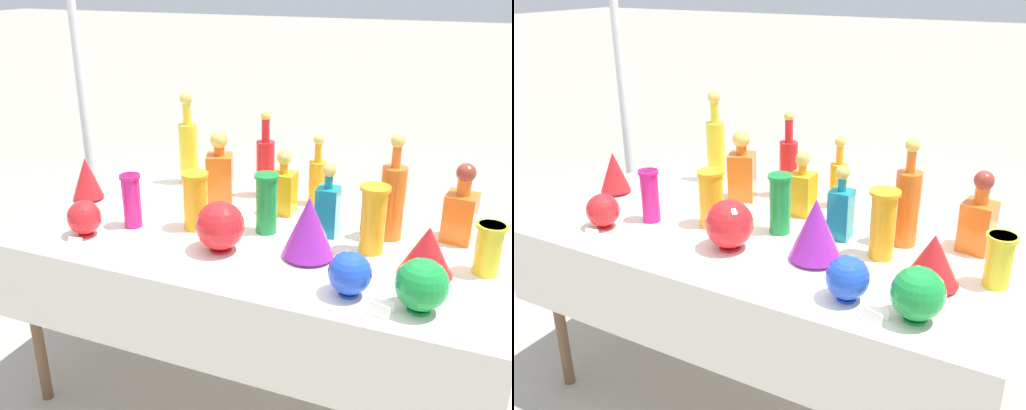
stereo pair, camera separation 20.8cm
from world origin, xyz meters
The scene contains 27 objects.
ground_plane centered at (0.00, 0.00, 0.00)m, with size 40.00×40.00×0.00m, color #A0998C.
display_table centered at (0.00, -0.03, 0.70)m, with size 1.79×0.93×0.76m.
tall_bottle_0 centered at (-0.48, 0.36, 0.93)m, with size 0.08×0.08×0.41m.
tall_bottle_1 centered at (0.47, 0.13, 0.91)m, with size 0.09×0.09×0.39m.
tall_bottle_2 centered at (-0.10, 0.34, 0.90)m, with size 0.08×0.08×0.37m.
tall_bottle_3 centered at (0.13, 0.34, 0.87)m, with size 0.07×0.07×0.29m.
square_decanter_0 centered at (-0.25, 0.22, 0.89)m, with size 0.14×0.14×0.30m.
square_decanter_1 centered at (0.04, 0.19, 0.86)m, with size 0.09×0.09×0.26m.
square_decanter_2 centered at (0.25, 0.06, 0.87)m, with size 0.08×0.08×0.27m.
square_decanter_3 centered at (0.70, 0.20, 0.88)m, with size 0.12×0.12×0.29m.
slender_vase_0 centered at (0.43, -0.01, 0.89)m, with size 0.10×0.10×0.24m.
slender_vase_1 centered at (-0.44, -0.14, 0.87)m, with size 0.08×0.08×0.20m.
slender_vase_2 centered at (0.80, -0.02, 0.85)m, with size 0.10×0.10×0.17m.
slender_vase_3 centered at (-0.21, -0.07, 0.88)m, with size 0.10×0.10×0.22m.
slender_vase_4 centered at (0.04, 0.00, 0.88)m, with size 0.09×0.09×0.22m.
fluted_vase_0 centered at (0.63, -0.12, 0.85)m, with size 0.17×0.17×0.17m.
fluted_vase_1 centered at (-0.77, 0.01, 0.86)m, with size 0.13×0.13×0.18m.
fluted_vase_2 centered at (0.24, -0.13, 0.87)m, with size 0.18×0.18×0.22m.
round_bowl_0 centered at (0.64, -0.32, 0.84)m, with size 0.15×0.15×0.16m.
round_bowl_1 centered at (-0.05, -0.20, 0.85)m, with size 0.17×0.17×0.18m.
round_bowl_2 centered at (0.43, -0.32, 0.83)m, with size 0.13×0.13×0.14m.
round_bowl_3 centered at (-0.56, -0.28, 0.83)m, with size 0.12×0.12×0.13m.
price_tag_left centered at (-0.53, -0.37, 0.78)m, with size 0.05×0.01×0.03m, color white.
price_tag_center centered at (0.54, -0.40, 0.78)m, with size 0.06×0.01×0.04m, color white.
price_tag_right centered at (0.54, -0.36, 0.78)m, with size 0.06×0.01×0.03m, color white.
cardboard_box_behind_left centered at (0.22, 0.88, 0.18)m, with size 0.45×0.44×0.43m.
canopy_pole centered at (-1.23, 0.60, 1.05)m, with size 0.18×0.18×2.62m.
Camera 2 is at (0.93, -1.69, 1.66)m, focal length 40.00 mm.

